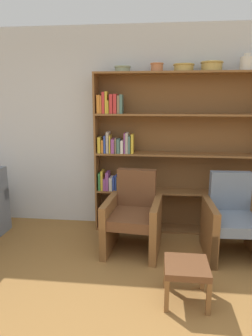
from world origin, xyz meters
TOP-DOWN VIEW (x-y plane):
  - wall_back at (0.00, 2.49)m, footprint 12.00×0.06m
  - bookshelf at (0.29, 2.32)m, footprint 2.31×0.30m
  - bowl_brass at (-0.30, 2.30)m, footprint 0.22×0.22m
  - bowl_terracotta at (0.14, 2.30)m, footprint 0.17×0.17m
  - bowl_olive at (0.47, 2.30)m, footprint 0.27×0.27m
  - bowl_copper at (0.82, 2.30)m, footprint 0.28×0.28m
  - vase_tall at (1.23, 2.30)m, footprint 0.16×0.16m
  - armchair_leather at (-0.10, 1.68)m, footprint 0.70×0.74m
  - armchair_cushioned at (1.07, 1.68)m, footprint 0.67×0.71m
  - footstool at (0.46, 0.76)m, footprint 0.39×0.39m

SIDE VIEW (x-z plane):
  - footstool at x=0.46m, z-range 0.12..0.48m
  - armchair_leather at x=-0.10m, z-range -0.06..0.89m
  - armchair_cushioned at x=1.07m, z-range -0.06..0.89m
  - bookshelf at x=0.29m, z-range -0.04..2.09m
  - wall_back at x=0.00m, z-range 0.00..2.75m
  - bowl_brass at x=-0.30m, z-range 2.14..2.22m
  - bowl_olive at x=0.47m, z-range 2.14..2.23m
  - bowl_terracotta at x=0.14m, z-range 2.14..2.25m
  - bowl_copper at x=0.82m, z-range 2.14..2.26m
  - vase_tall at x=1.23m, z-range 2.12..2.33m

